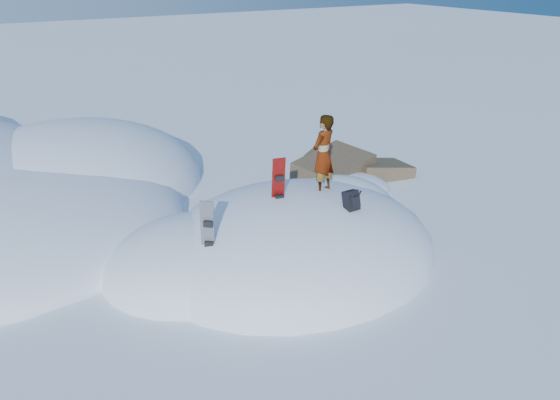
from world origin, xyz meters
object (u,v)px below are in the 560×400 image
snowboard_dark (208,236)px  backpack (352,201)px  snowboard_red (278,189)px  person (323,154)px

snowboard_dark → backpack: 3.26m
snowboard_red → backpack: 1.67m
backpack → person: size_ratio=0.28×
backpack → snowboard_red: bearing=134.0°
snowboard_red → person: person is taller
snowboard_red → backpack: bearing=-31.7°
person → snowboard_red: bearing=-23.7°
snowboard_red → snowboard_dark: (-2.00, -0.55, -0.39)m
person → backpack: bearing=70.9°
person → snowboard_dark: bearing=-11.6°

